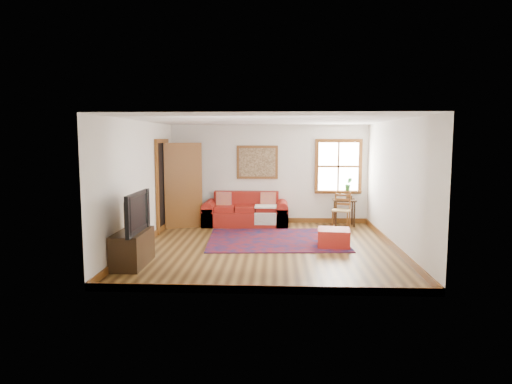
{
  "coord_description": "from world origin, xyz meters",
  "views": [
    {
      "loc": [
        0.21,
        -8.86,
        2.14
      ],
      "look_at": [
        -0.23,
        0.6,
        1.04
      ],
      "focal_mm": 32.0,
      "sensor_mm": 36.0,
      "label": 1
    }
  ],
  "objects_px": {
    "red_leather_sofa": "(246,214)",
    "media_cabinet": "(132,248)",
    "ladder_back_chair": "(342,209)",
    "side_table": "(344,204)",
    "red_ottoman": "(334,238)"
  },
  "relations": [
    {
      "from": "side_table",
      "to": "red_leather_sofa",
      "type": "bearing_deg",
      "value": -179.31
    },
    {
      "from": "red_leather_sofa",
      "to": "media_cabinet",
      "type": "distance_m",
      "value": 4.09
    },
    {
      "from": "side_table",
      "to": "red_ottoman",
      "type": "bearing_deg",
      "value": -103.28
    },
    {
      "from": "ladder_back_chair",
      "to": "side_table",
      "type": "bearing_deg",
      "value": 71.24
    },
    {
      "from": "red_leather_sofa",
      "to": "red_ottoman",
      "type": "relative_size",
      "value": 3.38
    },
    {
      "from": "side_table",
      "to": "media_cabinet",
      "type": "height_order",
      "value": "side_table"
    },
    {
      "from": "red_leather_sofa",
      "to": "ladder_back_chair",
      "type": "relative_size",
      "value": 2.39
    },
    {
      "from": "red_leather_sofa",
      "to": "media_cabinet",
      "type": "xyz_separation_m",
      "value": [
        -1.68,
        -3.73,
        0.02
      ]
    },
    {
      "from": "red_leather_sofa",
      "to": "side_table",
      "type": "height_order",
      "value": "red_leather_sofa"
    },
    {
      "from": "red_ottoman",
      "to": "media_cabinet",
      "type": "xyz_separation_m",
      "value": [
        -3.59,
        -1.52,
        0.12
      ]
    },
    {
      "from": "red_ottoman",
      "to": "media_cabinet",
      "type": "bearing_deg",
      "value": -150.86
    },
    {
      "from": "ladder_back_chair",
      "to": "red_ottoman",
      "type": "bearing_deg",
      "value": -102.35
    },
    {
      "from": "red_leather_sofa",
      "to": "side_table",
      "type": "distance_m",
      "value": 2.45
    },
    {
      "from": "red_leather_sofa",
      "to": "side_table",
      "type": "xyz_separation_m",
      "value": [
        2.44,
        0.03,
        0.26
      ]
    },
    {
      "from": "red_ottoman",
      "to": "side_table",
      "type": "height_order",
      "value": "side_table"
    }
  ]
}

